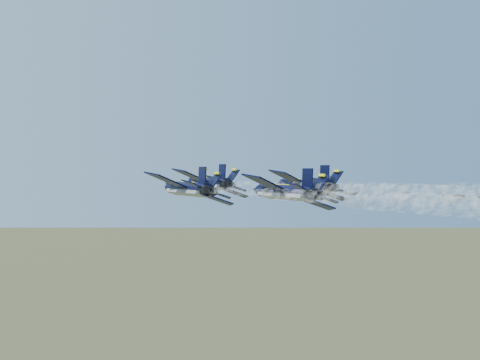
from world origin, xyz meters
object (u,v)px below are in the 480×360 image
jet_left (187,188)px  jet_slot (285,192)px  jet_right (304,185)px  jet_lead (208,183)px

jet_left → jet_slot: same height
jet_left → jet_right: (21.16, -0.55, 0.00)m
jet_lead → jet_slot: 28.74m
jet_lead → jet_left: same height
jet_lead → jet_right: 17.98m
jet_lead → jet_right: size_ratio=1.00×
jet_right → jet_slot: bearing=-129.0°
jet_lead → jet_left: (-10.80, -14.13, 0.00)m
jet_lead → jet_right: (10.36, -14.69, 0.00)m
jet_lead → jet_slot: same height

